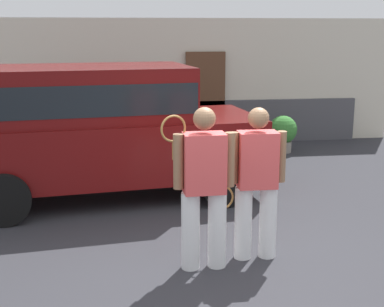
# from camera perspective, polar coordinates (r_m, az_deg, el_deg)

# --- Properties ---
(ground_plane) EXTENTS (40.00, 40.00, 0.00)m
(ground_plane) POSITION_cam_1_polar(r_m,az_deg,el_deg) (6.01, 3.78, -12.35)
(ground_plane) COLOR #2D2D33
(house_frontage) EXTENTS (10.56, 0.40, 2.84)m
(house_frontage) POSITION_cam_1_polar(r_m,az_deg,el_deg) (12.28, -2.54, 7.28)
(house_frontage) COLOR beige
(house_frontage) RESTS_ON ground_plane
(parked_suv) EXTENTS (4.79, 2.60, 2.05)m
(parked_suv) POSITION_cam_1_polar(r_m,az_deg,el_deg) (8.34, -9.49, 3.03)
(parked_suv) COLOR #590C0C
(parked_suv) RESTS_ON ground_plane
(tennis_player_man) EXTENTS (0.80, 0.29, 1.80)m
(tennis_player_man) POSITION_cam_1_polar(r_m,az_deg,el_deg) (5.74, 1.26, -3.52)
(tennis_player_man) COLOR white
(tennis_player_man) RESTS_ON ground_plane
(tennis_player_woman) EXTENTS (0.91, 0.28, 1.76)m
(tennis_player_woman) POSITION_cam_1_polar(r_m,az_deg,el_deg) (6.05, 6.90, -3.05)
(tennis_player_woman) COLOR white
(tennis_player_woman) RESTS_ON ground_plane
(potted_plant_by_porch) EXTENTS (0.60, 0.60, 0.79)m
(potted_plant_by_porch) POSITION_cam_1_polar(r_m,az_deg,el_deg) (11.58, 9.71, 2.29)
(potted_plant_by_porch) COLOR gray
(potted_plant_by_porch) RESTS_ON ground_plane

